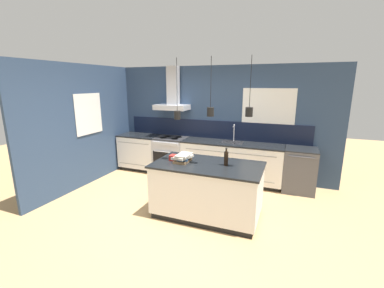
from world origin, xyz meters
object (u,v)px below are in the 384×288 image
dishwasher (300,170)px  red_supply_box (175,158)px  bottle_on_island (226,158)px  book_stack (183,158)px  oven_range (171,155)px

dishwasher → red_supply_box: (-2.04, -1.68, 0.50)m
bottle_on_island → dishwasher: bearing=54.3°
book_stack → bottle_on_island: bearing=6.5°
oven_range → red_supply_box: bearing=-61.6°
book_stack → red_supply_box: book_stack is taller
oven_range → bottle_on_island: bottle_on_island is taller
book_stack → dishwasher: bearing=42.2°
dishwasher → bottle_on_island: (-1.17, -1.62, 0.58)m
oven_range → bottle_on_island: bearing=-42.2°
oven_range → bottle_on_island: (1.78, -1.62, 0.58)m
oven_range → red_supply_box: red_supply_box is taller
bottle_on_island → red_supply_box: (-0.88, -0.06, -0.07)m
book_stack → red_supply_box: bearing=170.6°
oven_range → red_supply_box: size_ratio=4.94×
dishwasher → red_supply_box: bearing=-140.6°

